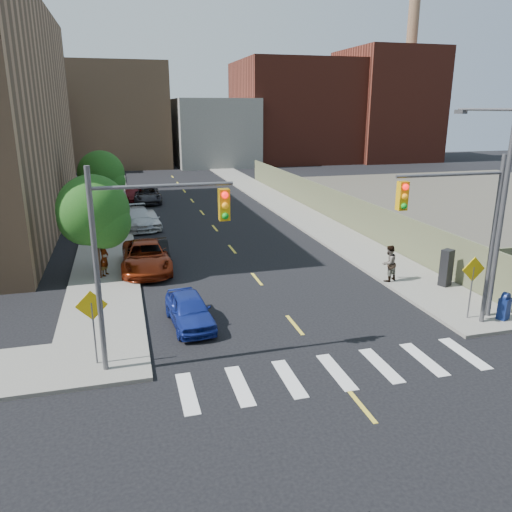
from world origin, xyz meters
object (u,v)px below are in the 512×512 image
parked_car_blue (189,310)px  parked_car_silver (138,218)px  parked_car_black (155,254)px  mailbox (504,306)px  payphone (446,268)px  parked_car_grey (147,195)px  parked_car_maroon (133,193)px  parked_car_white (148,219)px  pedestrian_west (104,258)px  parked_car_red (146,256)px  pedestrian_east (389,263)px

parked_car_blue → parked_car_silver: parked_car_silver is taller
parked_car_black → mailbox: bearing=-40.9°
parked_car_blue → payphone: size_ratio=2.13×
parked_car_grey → parked_car_maroon: bearing=131.9°
parked_car_white → pedestrian_west: pedestrian_west is taller
mailbox → payphone: bearing=63.3°
parked_car_black → parked_car_white: 9.52m
parked_car_black → payphone: 15.63m
parked_car_red → pedestrian_west: pedestrian_west is taller
parked_car_red → parked_car_white: (0.71, 10.22, -0.10)m
parked_car_black → payphone: (13.69, -7.53, 0.36)m
parked_car_silver → mailbox: bearing=-62.3°
parked_car_blue → mailbox: parked_car_blue is taller
parked_car_silver → payphone: size_ratio=2.80×
payphone → pedestrian_east: 2.76m
mailbox → parked_car_white: bearing=97.4°
parked_car_red → parked_car_black: bearing=55.5°
parked_car_blue → parked_car_white: parked_car_white is taller
parked_car_red → mailbox: (14.04, -11.06, -0.07)m
payphone → pedestrian_west: bearing=136.1°
parked_car_blue → parked_car_grey: bearing=85.6°
pedestrian_west → pedestrian_east: (13.99, -4.72, 0.02)m
payphone → parked_car_white: bearing=104.8°
parked_car_black → mailbox: size_ratio=3.69×
parked_car_grey → payphone: payphone is taller
parked_car_red → parked_car_blue: bearing=-78.8°
parked_car_red → pedestrian_west: size_ratio=3.09×
parked_car_black → parked_car_white: size_ratio=1.07×
parked_car_white → parked_car_red: bearing=-98.2°
parked_car_red → parked_car_silver: 10.46m
parked_car_silver → payphone: payphone is taller
parked_car_blue → parked_car_red: size_ratio=0.69×
parked_car_red → parked_car_white: size_ratio=1.39×
mailbox → payphone: size_ratio=0.64×
payphone → parked_car_blue: bearing=161.1°
parked_car_blue → parked_car_maroon: (-1.30, 30.19, 0.05)m
parked_car_silver → mailbox: (14.04, -21.52, -0.03)m
parked_car_blue → parked_car_grey: 28.86m
parked_car_red → pedestrian_west: 2.33m
parked_car_black → parked_car_maroon: bearing=91.4°
parked_car_red → parked_car_grey: (1.22, 20.97, -0.04)m
pedestrian_east → pedestrian_west: bearing=-40.2°
parked_car_blue → parked_car_silver: (-1.30, 18.34, 0.08)m
parked_car_blue → parked_car_maroon: size_ratio=0.90×
pedestrian_west → parked_car_red: bearing=-48.5°
parked_car_black → parked_car_silver: 9.78m
parked_car_silver → parked_car_grey: 10.59m
parked_car_grey → payphone: (12.98, -27.81, 0.33)m
parked_car_white → mailbox: 25.12m
parked_car_silver → parked_car_grey: bearing=77.9°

